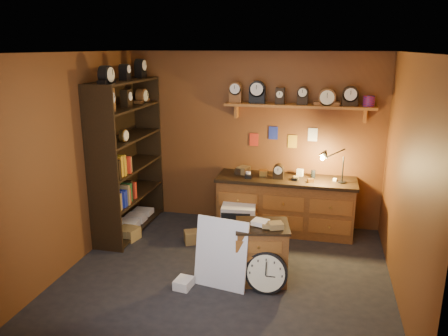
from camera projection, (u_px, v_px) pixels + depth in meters
floor at (227, 272)px, 5.54m from camera, size 4.00×4.00×0.00m
room_shell at (233, 138)px, 5.17m from camera, size 4.02×3.62×2.71m
shelving_unit at (125, 151)px, 6.52m from camera, size 0.47×1.60×2.58m
workbench at (285, 202)px, 6.67m from camera, size 2.09×0.66×1.36m
low_cabinet at (262, 250)px, 5.27m from camera, size 0.72×0.64×0.81m
big_round_clock at (266, 273)px, 5.03m from camera, size 0.50×0.16×0.50m
white_panel at (221, 285)px, 5.23m from camera, size 0.67×0.29×0.85m
mini_fridge at (239, 220)px, 6.52m from camera, size 0.54×0.56×0.51m
floor_box_a at (128, 233)px, 6.47m from camera, size 0.34×0.31×0.18m
floor_box_b at (184, 283)px, 5.17m from camera, size 0.21×0.25×0.11m
floor_box_c at (193, 237)px, 6.35m from camera, size 0.30×0.28×0.18m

